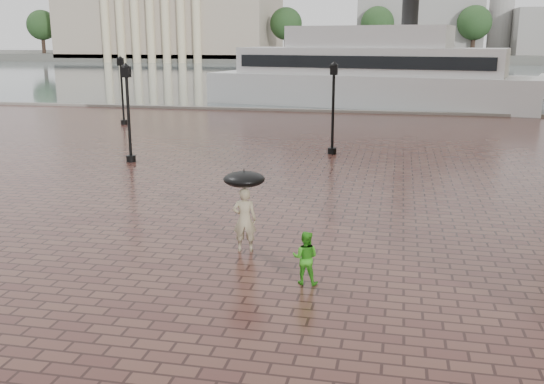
{
  "coord_description": "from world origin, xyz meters",
  "views": [
    {
      "loc": [
        6.2,
        -15.94,
        5.55
      ],
      "look_at": [
        2.81,
        0.2,
        1.4
      ],
      "focal_mm": 40.0,
      "sensor_mm": 36.0,
      "label": 1
    }
  ],
  "objects_px": {
    "child_pedestrian": "(305,258)",
    "ferry_near": "(368,74)",
    "adult_pedestrian": "(245,220)",
    "street_lamps": "(188,101)"
  },
  "relations": [
    {
      "from": "adult_pedestrian",
      "to": "child_pedestrian",
      "type": "distance_m",
      "value": 2.72
    },
    {
      "from": "child_pedestrian",
      "to": "street_lamps",
      "type": "bearing_deg",
      "value": -60.88
    },
    {
      "from": "street_lamps",
      "to": "adult_pedestrian",
      "type": "relative_size",
      "value": 8.76
    },
    {
      "from": "adult_pedestrian",
      "to": "ferry_near",
      "type": "relative_size",
      "value": 0.06
    },
    {
      "from": "child_pedestrian",
      "to": "ferry_near",
      "type": "distance_m",
      "value": 40.32
    },
    {
      "from": "adult_pedestrian",
      "to": "street_lamps",
      "type": "bearing_deg",
      "value": -73.94
    },
    {
      "from": "ferry_near",
      "to": "adult_pedestrian",
      "type": "bearing_deg",
      "value": -79.65
    },
    {
      "from": "adult_pedestrian",
      "to": "ferry_near",
      "type": "distance_m",
      "value": 38.42
    },
    {
      "from": "street_lamps",
      "to": "adult_pedestrian",
      "type": "bearing_deg",
      "value": -65.8
    },
    {
      "from": "adult_pedestrian",
      "to": "ferry_near",
      "type": "bearing_deg",
      "value": -99.82
    }
  ]
}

